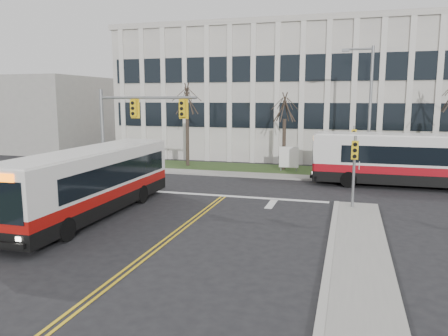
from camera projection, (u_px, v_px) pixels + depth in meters
ground at (169, 238)px, 17.81m from camera, size 120.00×120.00×0.00m
sidewalk_east at (366, 322)px, 11.01m from camera, size 2.00×26.00×0.14m
sidewalk_cross at (319, 178)px, 30.86m from camera, size 44.00×1.60×0.14m
building_lawn at (322, 172)px, 33.52m from camera, size 44.00×5.00×0.12m
office_building at (331, 95)px, 43.98m from camera, size 40.00×16.00×12.00m
building_annex at (46, 114)px, 48.96m from camera, size 12.00×12.00×8.00m
mast_arm_signal at (127, 123)px, 25.48m from camera, size 6.11×0.38×6.20m
signal_pole_near at (354, 162)px, 22.00m from camera, size 0.34×0.39×3.80m
signal_pole_far at (353, 145)px, 30.07m from camera, size 0.34×0.39×3.80m
streetlight at (368, 105)px, 30.18m from camera, size 2.15×0.25×9.20m
directory_sign at (289, 158)px, 33.56m from camera, size 1.50×0.12×2.00m
tree_left at (187, 100)px, 35.67m from camera, size 1.80×1.80×7.70m
tree_mid at (285, 109)px, 33.78m from camera, size 1.80×1.80×6.82m
bus_main at (91, 184)px, 21.07m from camera, size 2.66×11.92×3.17m
bus_cross at (414, 162)px, 27.85m from camera, size 12.54×2.79×3.34m
newspaper_box_blue at (14, 204)px, 21.62m from camera, size 0.54×0.49×0.95m
newspaper_box_red at (20, 218)px, 19.16m from camera, size 0.64×0.61×0.95m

